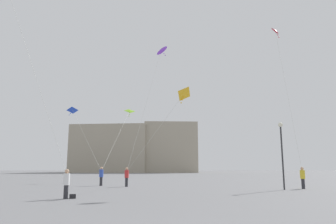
% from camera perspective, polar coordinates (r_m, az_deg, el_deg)
% --- Properties ---
extents(person_in_white, '(0.34, 0.34, 1.58)m').
position_cam_1_polar(person_in_white, '(18.37, -17.95, -12.05)').
color(person_in_white, '#2D2D33').
rests_on(person_in_white, ground_plane).
extents(person_in_blue, '(0.37, 0.37, 1.71)m').
position_cam_1_polar(person_in_blue, '(30.01, -12.01, -11.16)').
color(person_in_blue, '#2D2D33').
rests_on(person_in_blue, ground_plane).
extents(person_in_red, '(0.36, 0.36, 1.66)m').
position_cam_1_polar(person_in_red, '(28.23, -7.51, -11.44)').
color(person_in_red, '#2D2D33').
rests_on(person_in_red, ground_plane).
extents(person_in_yellow, '(0.37, 0.37, 1.70)m').
position_cam_1_polar(person_in_yellow, '(27.44, 23.22, -10.74)').
color(person_in_yellow, '#2D2D33').
rests_on(person_in_yellow, ground_plane).
extents(kite_amber_delta, '(5.58, 4.73, 6.44)m').
position_cam_1_polar(kite_amber_delta, '(24.67, 2.71, 3.09)').
color(kite_amber_delta, yellow).
extents(kite_violet_diamond, '(3.62, 5.23, 13.49)m').
position_cam_1_polar(kite_violet_diamond, '(34.62, -1.22, 11.09)').
color(kite_violet_diamond, purple).
extents(kite_lime_delta, '(1.53, 11.13, 7.79)m').
position_cam_1_polar(kite_lime_delta, '(40.55, -7.09, -0.08)').
color(kite_lime_delta, '#8CD12D').
extents(kite_crimson_diamond, '(1.04, 4.50, 14.07)m').
position_cam_1_polar(kite_crimson_diamond, '(33.66, 18.95, 13.43)').
color(kite_crimson_diamond, red).
extents(kite_cobalt_delta, '(7.89, 13.12, 8.40)m').
position_cam_1_polar(kite_cobalt_delta, '(44.49, -16.82, 0.04)').
color(kite_cobalt_delta, blue).
extents(building_left_hall, '(24.29, 18.96, 14.26)m').
position_cam_1_polar(building_left_hall, '(101.78, -9.80, -6.72)').
color(building_left_hall, '#A39984').
rests_on(building_left_hall, ground_plane).
extents(building_centre_hall, '(16.42, 10.06, 15.00)m').
position_cam_1_polar(building_centre_hall, '(96.65, 0.43, -6.48)').
color(building_centre_hall, '#A39984').
rests_on(building_centre_hall, ground_plane).
extents(lamppost_east, '(0.36, 0.36, 5.11)m').
position_cam_1_polar(lamppost_east, '(25.83, 19.90, -5.52)').
color(lamppost_east, '#2D2D30').
rests_on(lamppost_east, ground_plane).
extents(handbag_beside_flyer, '(0.35, 0.27, 0.24)m').
position_cam_1_polar(handbag_beside_flyer, '(18.40, -16.91, -14.43)').
color(handbag_beside_flyer, black).
rests_on(handbag_beside_flyer, ground_plane).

